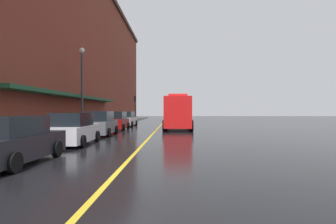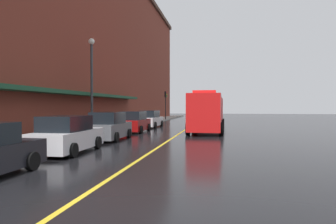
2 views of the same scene
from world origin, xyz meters
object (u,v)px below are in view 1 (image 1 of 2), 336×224
parked_car_4 (127,119)px  traffic_light_near (135,103)px  parking_meter_1 (113,118)px  parked_car_1 (73,130)px  parked_car_0 (13,141)px  parked_car_2 (100,124)px  fire_truck (178,113)px  street_lamp_left (82,80)px  parked_car_3 (116,121)px  parking_meter_0 (102,119)px

parked_car_4 → traffic_light_near: (-1.30, 15.89, 2.34)m
parking_meter_1 → traffic_light_near: bearing=89.8°
parked_car_1 → parked_car_4: parked_car_1 is taller
parked_car_0 → parked_car_2: 10.83m
parked_car_2 → traffic_light_near: (-1.41, 27.75, 2.31)m
traffic_light_near → parked_car_4: bearing=-85.3°
parked_car_1 → fire_truck: size_ratio=0.48×
street_lamp_left → traffic_light_near: bearing=88.5°
fire_truck → traffic_light_near: (-7.40, 20.29, 1.55)m
street_lamp_left → parked_car_3: bearing=63.0°
parked_car_1 → parking_meter_1: size_ratio=3.40×
parked_car_4 → fire_truck: 7.56m
parking_meter_0 → parked_car_3: bearing=-1.3°
parked_car_0 → parked_car_3: (-0.02, 16.78, 0.03)m
parked_car_4 → parking_meter_0: 6.03m
parking_meter_1 → traffic_light_near: traffic_light_near is taller
parked_car_2 → parked_car_3: size_ratio=1.04×
parked_car_0 → parking_meter_0: (-1.42, 16.82, 0.27)m
parked_car_1 → fire_truck: (5.98, 12.86, 0.79)m
parked_car_3 → street_lamp_left: street_lamp_left is taller
parking_meter_0 → parked_car_4: bearing=77.0°
parked_car_4 → fire_truck: size_ratio=0.49×
parked_car_2 → parking_meter_1: size_ratio=3.35×
parked_car_3 → parking_meter_1: (-1.40, 4.61, 0.24)m
parking_meter_0 → street_lamp_left: 5.22m
fire_truck → parking_meter_0: size_ratio=7.03×
parked_car_0 → street_lamp_left: size_ratio=0.68×
parked_car_2 → parking_meter_1: (-1.47, 10.57, 0.21)m
parked_car_3 → parking_meter_0: size_ratio=3.23×
parking_meter_1 → fire_truck: bearing=-22.6°
fire_truck → parking_meter_1: size_ratio=7.03×
street_lamp_left → traffic_light_near: street_lamp_left is taller
fire_truck → parking_meter_1: 8.10m
fire_truck → traffic_light_near: size_ratio=2.17×
parked_car_4 → parking_meter_0: (-1.36, -5.87, 0.25)m
parking_meter_0 → parking_meter_1: (0.00, 4.58, 0.00)m
parked_car_0 → parking_meter_1: parked_car_0 is taller
parked_car_2 → parking_meter_0: 6.17m
parked_car_0 → parked_car_2: bearing=0.1°
parked_car_1 → traffic_light_near: 33.27m
parked_car_3 → parking_meter_1: bearing=16.9°
parked_car_3 → parked_car_2: bearing=-179.3°
parked_car_3 → traffic_light_near: bearing=3.5°
parked_car_1 → fire_truck: bearing=-26.5°
parked_car_1 → parked_car_4: 17.26m
parked_car_3 → street_lamp_left: (-2.00, -3.93, 3.58)m
parked_car_4 → parking_meter_1: parked_car_4 is taller
parked_car_2 → parked_car_4: size_ratio=0.98×
parked_car_3 → parked_car_4: 5.90m
parked_car_2 → parking_meter_0: bearing=12.4°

